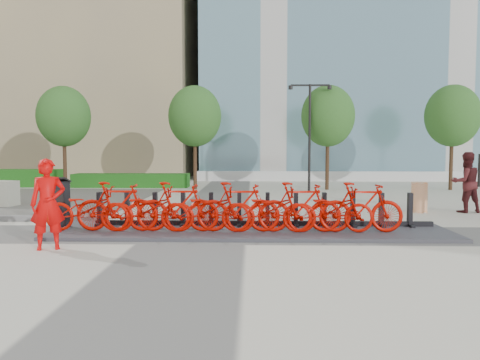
{
  "coord_description": "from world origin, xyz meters",
  "views": [
    {
      "loc": [
        1.33,
        -10.99,
        2.07
      ],
      "look_at": [
        1.0,
        1.5,
        1.2
      ],
      "focal_mm": 35.0,
      "sensor_mm": 36.0,
      "label": 1
    }
  ],
  "objects_px": {
    "bike_0": "(87,209)",
    "kiosk": "(62,203)",
    "worker_red": "(48,204)",
    "construction_barrel": "(419,197)",
    "pedestrian": "(466,182)"
  },
  "relations": [
    {
      "from": "bike_0",
      "to": "kiosk",
      "type": "bearing_deg",
      "value": 58.62
    },
    {
      "from": "worker_red",
      "to": "construction_barrel",
      "type": "xyz_separation_m",
      "value": [
        9.49,
        5.69,
        -0.44
      ]
    },
    {
      "from": "kiosk",
      "to": "worker_red",
      "type": "relative_size",
      "value": 0.69
    },
    {
      "from": "worker_red",
      "to": "construction_barrel",
      "type": "bearing_deg",
      "value": 9.53
    },
    {
      "from": "bike_0",
      "to": "pedestrian",
      "type": "xyz_separation_m",
      "value": [
        10.73,
        4.06,
        0.35
      ]
    },
    {
      "from": "kiosk",
      "to": "bike_0",
      "type": "bearing_deg",
      "value": -23.22
    },
    {
      "from": "worker_red",
      "to": "pedestrian",
      "type": "bearing_deg",
      "value": 6.04
    },
    {
      "from": "construction_barrel",
      "to": "pedestrian",
      "type": "bearing_deg",
      "value": -0.03
    },
    {
      "from": "kiosk",
      "to": "pedestrian",
      "type": "distance_m",
      "value": 12.09
    },
    {
      "from": "bike_0",
      "to": "worker_red",
      "type": "distance_m",
      "value": 1.68
    },
    {
      "from": "kiosk",
      "to": "pedestrian",
      "type": "xyz_separation_m",
      "value": [
        11.55,
        3.56,
        0.28
      ]
    },
    {
      "from": "bike_0",
      "to": "construction_barrel",
      "type": "xyz_separation_m",
      "value": [
        9.27,
        4.06,
        -0.13
      ]
    },
    {
      "from": "kiosk",
      "to": "construction_barrel",
      "type": "relative_size",
      "value": 1.31
    },
    {
      "from": "bike_0",
      "to": "kiosk",
      "type": "distance_m",
      "value": 0.97
    },
    {
      "from": "construction_barrel",
      "to": "bike_0",
      "type": "bearing_deg",
      "value": -156.34
    }
  ]
}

